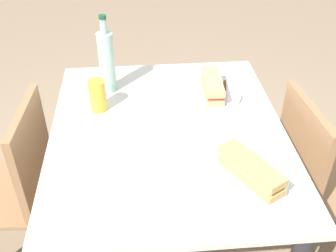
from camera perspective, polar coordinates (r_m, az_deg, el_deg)
The scene contains 12 objects.
dining_table at distance 1.59m, azimuth 0.00°, elevation -4.18°, with size 1.04×0.87×0.77m.
chair_far at distance 1.85m, azimuth 20.10°, elevation -6.64°, with size 0.43×0.43×0.86m.
chair_near at distance 1.82m, azimuth -20.64°, elevation -7.62°, with size 0.43×0.43×0.86m.
plate_near at distance 1.72m, azimuth 6.18°, elevation 4.42°, with size 0.25×0.25×0.01m, color white.
baguette_sandwich_near at distance 1.70m, azimuth 6.27°, elevation 5.60°, with size 0.23×0.08×0.07m.
knife_near at distance 1.73m, azimuth 8.02°, elevation 4.94°, with size 0.18×0.04×0.01m.
plate_far at distance 1.33m, azimuth 11.35°, elevation -7.37°, with size 0.25×0.25×0.01m, color silver.
baguette_sandwich_far at distance 1.30m, azimuth 11.57°, elevation -6.05°, with size 0.24×0.18×0.07m.
knife_far at distance 1.36m, azimuth 12.69°, elevation -5.88°, with size 0.14×0.13×0.01m.
water_bottle at distance 1.70m, azimuth -8.59°, elevation 8.95°, with size 0.07×0.07×0.33m.
beer_glass at distance 1.62m, azimuth -9.83°, elevation 4.24°, with size 0.07×0.07×0.13m, color gold.
paper_napkin at distance 1.57m, azimuth -5.36°, elevation 0.93°, with size 0.14×0.14×0.00m, color white.
Camera 1 is at (1.20, -0.11, 1.69)m, focal length 43.45 mm.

